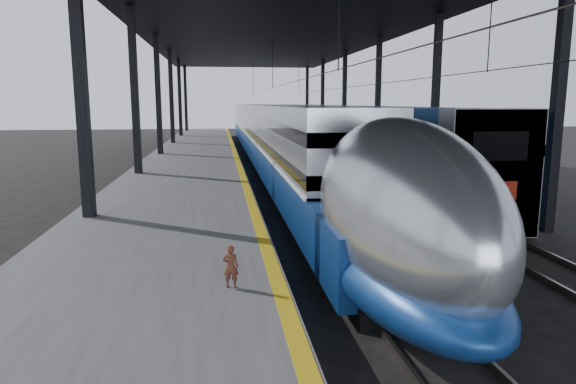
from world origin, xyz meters
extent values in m
plane|color=black|center=(0.00, 0.00, 0.00)|extent=(160.00, 160.00, 0.00)
cube|color=#4C4C4F|center=(-3.50, 20.00, 0.50)|extent=(6.00, 80.00, 1.00)
cube|color=gold|center=(-0.70, 20.00, 1.00)|extent=(0.30, 80.00, 0.01)
cube|color=slate|center=(1.28, 20.00, 0.08)|extent=(0.08, 80.00, 0.16)
cube|color=slate|center=(2.72, 20.00, 0.08)|extent=(0.08, 80.00, 0.16)
cube|color=slate|center=(6.28, 20.00, 0.08)|extent=(0.08, 80.00, 0.16)
cube|color=slate|center=(7.72, 20.00, 0.08)|extent=(0.08, 80.00, 0.16)
cube|color=black|center=(-5.80, 5.00, 4.50)|extent=(0.35, 0.35, 9.00)
cube|color=black|center=(9.60, 5.00, 4.50)|extent=(0.35, 0.35, 9.00)
cube|color=black|center=(-5.80, 15.00, 4.50)|extent=(0.35, 0.35, 9.00)
cube|color=black|center=(9.60, 15.00, 4.50)|extent=(0.35, 0.35, 9.00)
cube|color=black|center=(-5.80, 25.00, 4.50)|extent=(0.35, 0.35, 9.00)
cube|color=black|center=(9.60, 25.00, 4.50)|extent=(0.35, 0.35, 9.00)
cube|color=black|center=(-5.80, 35.00, 4.50)|extent=(0.35, 0.35, 9.00)
cube|color=black|center=(9.60, 35.00, 4.50)|extent=(0.35, 0.35, 9.00)
cube|color=black|center=(-5.80, 45.00, 4.50)|extent=(0.35, 0.35, 9.00)
cube|color=black|center=(9.60, 45.00, 4.50)|extent=(0.35, 0.35, 9.00)
cube|color=black|center=(-5.80, 55.00, 4.50)|extent=(0.35, 0.35, 9.00)
cube|color=black|center=(9.60, 55.00, 4.50)|extent=(0.35, 0.35, 9.00)
cube|color=black|center=(1.90, 20.00, 9.25)|extent=(18.00, 75.00, 0.45)
cylinder|color=slate|center=(2.00, 20.00, 5.50)|extent=(0.03, 74.00, 0.03)
cylinder|color=slate|center=(7.00, 20.00, 5.50)|extent=(0.03, 74.00, 0.03)
cube|color=#BABDC2|center=(2.00, 30.73, 2.31)|extent=(2.92, 57.00, 4.02)
cube|color=navy|center=(2.00, 29.23, 1.06)|extent=(3.00, 62.00, 1.56)
cube|color=silver|center=(2.00, 30.73, 1.86)|extent=(3.02, 57.00, 0.10)
cube|color=black|center=(2.00, 30.73, 3.47)|extent=(2.96, 57.00, 0.42)
cube|color=black|center=(2.00, 30.73, 2.31)|extent=(2.96, 57.00, 0.42)
ellipsoid|color=#BABDC2|center=(2.00, -0.77, 2.16)|extent=(2.92, 8.40, 4.02)
ellipsoid|color=navy|center=(2.00, -0.77, 1.01)|extent=(3.00, 8.40, 1.71)
ellipsoid|color=black|center=(2.00, -3.37, 2.97)|extent=(1.51, 2.20, 0.91)
cube|color=black|center=(2.00, -0.77, 0.20)|extent=(2.21, 2.60, 0.40)
cube|color=black|center=(2.00, 21.23, 0.20)|extent=(2.21, 2.60, 0.40)
cube|color=navy|center=(7.00, 12.91, 2.19)|extent=(3.06, 18.00, 4.15)
cube|color=gray|center=(7.00, 4.51, 2.19)|extent=(3.11, 1.20, 4.21)
cube|color=black|center=(7.00, 3.89, 3.11)|extent=(1.86, 0.06, 0.93)
cube|color=#9F200C|center=(7.00, 3.89, 1.69)|extent=(1.31, 0.06, 0.60)
cube|color=gray|center=(7.00, 31.91, 2.19)|extent=(3.06, 18.00, 4.15)
cube|color=gray|center=(7.00, 50.91, 2.19)|extent=(3.06, 18.00, 4.15)
cube|color=black|center=(7.00, 6.91, 0.18)|extent=(2.40, 2.40, 0.36)
cube|color=black|center=(7.00, 28.91, 0.18)|extent=(2.40, 2.40, 0.36)
imported|color=#51281B|center=(-1.61, -1.84, 1.41)|extent=(0.34, 0.25, 0.83)
camera|label=1|loc=(-1.77, -11.21, 4.46)|focal=32.00mm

